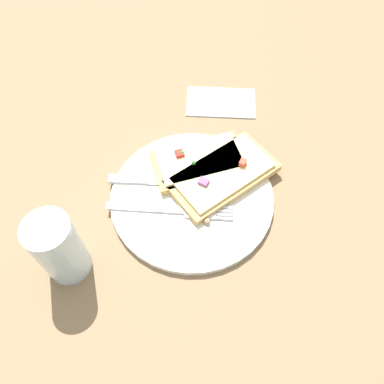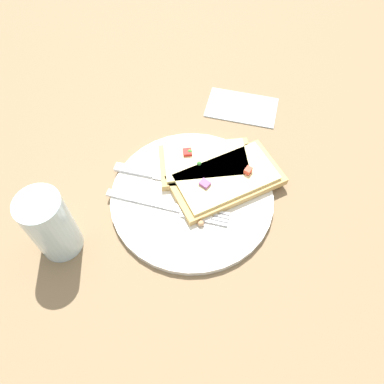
{
  "view_description": "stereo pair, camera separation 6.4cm",
  "coord_description": "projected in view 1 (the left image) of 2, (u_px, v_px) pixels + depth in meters",
  "views": [
    {
      "loc": [
        -0.02,
        0.35,
        0.56
      ],
      "look_at": [
        0.0,
        0.0,
        0.02
      ],
      "focal_mm": 35.0,
      "sensor_mm": 36.0,
      "label": 1
    },
    {
      "loc": [
        -0.08,
        0.34,
        0.56
      ],
      "look_at": [
        0.0,
        0.0,
        0.02
      ],
      "focal_mm": 35.0,
      "sensor_mm": 36.0,
      "label": 2
    }
  ],
  "objects": [
    {
      "name": "drinking_glass",
      "position": [
        59.0,
        248.0,
        0.54
      ],
      "size": [
        0.07,
        0.07,
        0.13
      ],
      "color": "silver",
      "rests_on": "ground"
    },
    {
      "name": "knife",
      "position": [
        154.0,
        180.0,
        0.66
      ],
      "size": [
        0.19,
        0.02,
        0.01
      ],
      "rotation": [
        0.0,
        0.0,
        3.16
      ],
      "color": "silver",
      "rests_on": "plate"
    },
    {
      "name": "fork",
      "position": [
        177.0,
        210.0,
        0.63
      ],
      "size": [
        0.22,
        0.03,
        0.01
      ],
      "rotation": [
        0.0,
        0.0,
        3.13
      ],
      "color": "silver",
      "rests_on": "plate"
    },
    {
      "name": "pizza_slice_main",
      "position": [
        223.0,
        175.0,
        0.66
      ],
      "size": [
        0.21,
        0.2,
        0.03
      ],
      "rotation": [
        0.0,
        0.0,
        0.7
      ],
      "color": "tan",
      "rests_on": "plate"
    },
    {
      "name": "ground_plane",
      "position": [
        192.0,
        199.0,
        0.66
      ],
      "size": [
        4.0,
        4.0,
        0.0
      ],
      "primitive_type": "plane",
      "color": "#7F6647"
    },
    {
      "name": "crumb_scatter",
      "position": [
        207.0,
        215.0,
        0.62
      ],
      "size": [
        0.01,
        0.04,
        0.01
      ],
      "color": "tan",
      "rests_on": "plate"
    },
    {
      "name": "pizza_slice_corner",
      "position": [
        199.0,
        161.0,
        0.68
      ],
      "size": [
        0.19,
        0.15,
        0.03
      ],
      "rotation": [
        0.0,
        0.0,
        3.5
      ],
      "color": "tan",
      "rests_on": "plate"
    },
    {
      "name": "napkin",
      "position": [
        221.0,
        102.0,
        0.79
      ],
      "size": [
        0.14,
        0.09,
        0.01
      ],
      "color": "silver",
      "rests_on": "ground"
    },
    {
      "name": "plate",
      "position": [
        192.0,
        197.0,
        0.65
      ],
      "size": [
        0.28,
        0.28,
        0.01
      ],
      "color": "silver",
      "rests_on": "ground"
    }
  ]
}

